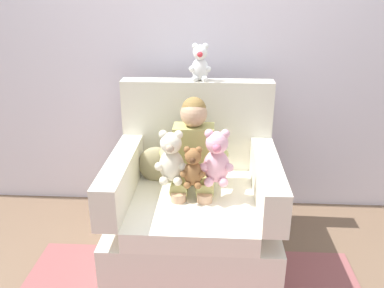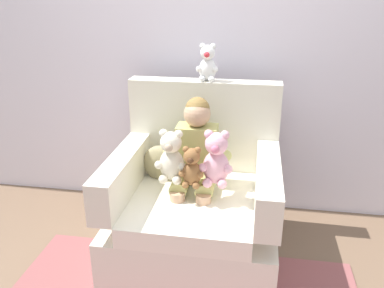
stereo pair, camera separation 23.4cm
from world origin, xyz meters
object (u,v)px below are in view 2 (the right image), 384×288
object	(u,v)px
armchair	(196,203)
throw_pillow	(162,164)
plush_pink	(216,160)
plush_white_on_backrest	(208,64)
plush_brown	(192,168)
plush_cream	(171,157)
seated_child	(195,157)

from	to	relation	value
armchair	throw_pillow	xyz separation A→B (m)	(-0.26, 0.13, 0.21)
armchair	plush_pink	world-z (taller)	armchair
armchair	plush_white_on_backrest	xyz separation A→B (m)	(0.02, 0.35, 0.85)
plush_brown	plush_pink	xyz separation A→B (m)	(0.14, 0.05, 0.04)
plush_brown	plush_pink	distance (m)	0.15
plush_pink	plush_white_on_backrest	distance (m)	0.68
plush_cream	plush_brown	distance (m)	0.15
plush_cream	armchair	bearing A→B (deg)	29.35
plush_pink	plush_brown	bearing A→B (deg)	-162.04
plush_pink	throw_pillow	distance (m)	0.50
seated_child	plush_brown	bearing A→B (deg)	-79.83
plush_pink	armchair	bearing A→B (deg)	138.27
plush_pink	seated_child	bearing A→B (deg)	133.67
seated_child	plush_cream	xyz separation A→B (m)	(-0.12, -0.15, 0.05)
plush_cream	throw_pillow	world-z (taller)	plush_cream
seated_child	throw_pillow	distance (m)	0.29
armchair	seated_child	world-z (taller)	armchair
plush_cream	plush_pink	size ratio (longest dim) A/B	0.96
armchair	plush_white_on_backrest	bearing A→B (deg)	86.94
plush_cream	throw_pillow	size ratio (longest dim) A/B	1.27
seated_child	plush_pink	world-z (taller)	seated_child
plush_brown	plush_cream	bearing A→B (deg)	158.20
throw_pillow	plush_pink	bearing A→B (deg)	-32.55
plush_pink	throw_pillow	bearing A→B (deg)	147.05
plush_brown	plush_pink	world-z (taller)	plush_pink
seated_child	plush_cream	world-z (taller)	seated_child
plush_cream	throw_pillow	distance (m)	0.32
plush_white_on_backrest	plush_brown	bearing A→B (deg)	-107.36
plush_cream	plush_brown	bearing A→B (deg)	-32.63
seated_child	plush_brown	world-z (taller)	seated_child
armchair	plush_cream	world-z (taller)	armchair
seated_child	plush_brown	distance (m)	0.20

